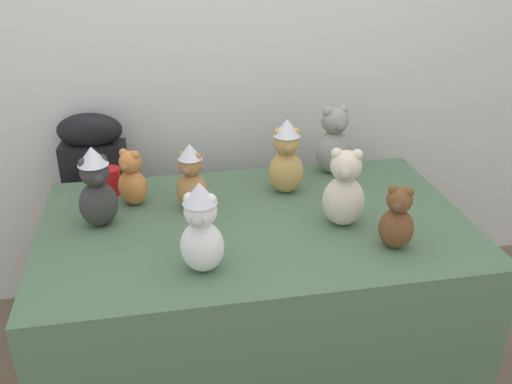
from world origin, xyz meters
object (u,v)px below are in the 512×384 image
object	(u,v)px
teddy_bear_caramel	(191,178)
teddy_bear_snow	(201,229)
teddy_bear_honey	(286,157)
display_table	(256,298)
teddy_bear_charcoal	(97,188)
teddy_bear_cream	(344,190)
party_cup_red	(111,181)
teddy_bear_ash	(334,142)
instrument_case	(101,212)
teddy_bear_ginger	(132,179)
teddy_bear_chestnut	(397,219)

from	to	relation	value
teddy_bear_caramel	teddy_bear_snow	bearing A→B (deg)	-65.74
teddy_bear_honey	teddy_bear_caramel	world-z (taller)	teddy_bear_honey
display_table	teddy_bear_honey	distance (m)	0.57
teddy_bear_caramel	teddy_bear_charcoal	bearing A→B (deg)	-144.55
teddy_bear_snow	display_table	bearing A→B (deg)	68.41
teddy_bear_cream	teddy_bear_snow	distance (m)	0.56
teddy_bear_snow	teddy_bear_charcoal	bearing A→B (deg)	150.49
teddy_bear_honey	party_cup_red	bearing A→B (deg)	179.73
teddy_bear_charcoal	teddy_bear_ash	size ratio (longest dim) A/B	1.01
teddy_bear_caramel	teddy_bear_snow	size ratio (longest dim) A/B	0.87
instrument_case	teddy_bear_ginger	distance (m)	0.53
teddy_bear_honey	teddy_bear_ash	world-z (taller)	teddy_bear_honey
party_cup_red	teddy_bear_ash	bearing A→B (deg)	2.61
teddy_bear_caramel	teddy_bear_snow	world-z (taller)	teddy_bear_snow
teddy_bear_charcoal	teddy_bear_chestnut	xyz separation A→B (m)	(0.99, -0.34, -0.04)
teddy_bear_cream	teddy_bear_chestnut	xyz separation A→B (m)	(0.12, -0.18, -0.03)
display_table	teddy_bear_charcoal	distance (m)	0.75
instrument_case	party_cup_red	xyz separation A→B (m)	(0.09, -0.27, 0.27)
party_cup_red	instrument_case	bearing A→B (deg)	108.40
teddy_bear_charcoal	teddy_bear_cream	size ratio (longest dim) A/B	1.03
instrument_case	teddy_bear_cream	bearing A→B (deg)	-31.26
display_table	teddy_bear_chestnut	xyz separation A→B (m)	(0.43, -0.26, 0.46)
teddy_bear_charcoal	party_cup_red	distance (m)	0.27
teddy_bear_chestnut	teddy_bear_ginger	bearing A→B (deg)	-176.62
party_cup_red	teddy_bear_honey	bearing A→B (deg)	-9.06
teddy_bear_charcoal	teddy_bear_chestnut	bearing A→B (deg)	-38.17
teddy_bear_cream	party_cup_red	size ratio (longest dim) A/B	2.68
teddy_bear_ash	display_table	bearing A→B (deg)	-148.28
instrument_case	teddy_bear_caramel	bearing A→B (deg)	-43.93
display_table	teddy_bear_ash	distance (m)	0.74
display_table	party_cup_red	size ratio (longest dim) A/B	14.22
display_table	teddy_bear_ash	size ratio (longest dim) A/B	5.16
teddy_bear_charcoal	teddy_bear_caramel	distance (m)	0.35
teddy_bear_cream	party_cup_red	xyz separation A→B (m)	(-0.84, 0.41, -0.08)
display_table	teddy_bear_cream	distance (m)	0.58
teddy_bear_honey	teddy_bear_cream	distance (m)	0.33
teddy_bear_charcoal	teddy_bear_caramel	size ratio (longest dim) A/B	1.15
teddy_bear_chestnut	teddy_bear_caramel	bearing A→B (deg)	-179.36
teddy_bear_charcoal	teddy_bear_chestnut	size ratio (longest dim) A/B	1.33
teddy_bear_honey	teddy_bear_snow	size ratio (longest dim) A/B	1.01
teddy_bear_charcoal	teddy_bear_chestnut	distance (m)	1.05
teddy_bear_charcoal	teddy_bear_caramel	world-z (taller)	teddy_bear_charcoal
teddy_bear_ginger	party_cup_red	world-z (taller)	teddy_bear_ginger
teddy_bear_honey	teddy_bear_snow	xyz separation A→B (m)	(-0.39, -0.50, -0.00)
instrument_case	teddy_bear_cream	size ratio (longest dim) A/B	3.27
display_table	party_cup_red	bearing A→B (deg)	147.94
teddy_bear_caramel	teddy_bear_cream	bearing A→B (deg)	1.86
teddy_bear_honey	teddy_bear_cream	world-z (taller)	teddy_bear_honey
instrument_case	teddy_bear_honey	bearing A→B (deg)	-20.82
teddy_bear_caramel	teddy_bear_chestnut	size ratio (longest dim) A/B	1.16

